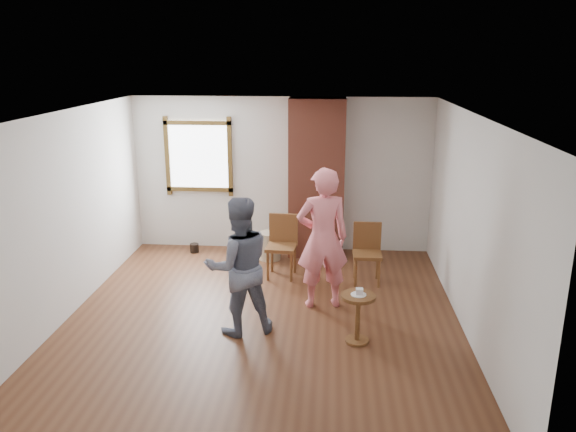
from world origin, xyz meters
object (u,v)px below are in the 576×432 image
object	(u,v)px
stoneware_crock	(270,246)
man	(239,266)
person_pink	(323,239)
dining_chair_right	(367,249)
dining_chair_left	(282,242)
side_table	(358,310)

from	to	relation	value
stoneware_crock	man	world-z (taller)	man
stoneware_crock	person_pink	size ratio (longest dim) A/B	0.24
dining_chair_right	person_pink	world-z (taller)	person_pink
stoneware_crock	dining_chair_right	distance (m)	1.75
man	dining_chair_left	bearing A→B (deg)	-122.84
stoneware_crock	person_pink	world-z (taller)	person_pink
dining_chair_left	person_pink	world-z (taller)	person_pink
stoneware_crock	dining_chair_left	xyz separation A→B (m)	(0.26, -0.66, 0.30)
stoneware_crock	dining_chair_right	bearing A→B (deg)	-27.61
side_table	person_pink	bearing A→B (deg)	114.23
man	person_pink	distance (m)	1.27
dining_chair_right	side_table	xyz separation A→B (m)	(-0.21, -1.87, -0.09)
dining_chair_left	man	size ratio (longest dim) A/B	0.56
stoneware_crock	dining_chair_right	size ratio (longest dim) A/B	0.52
man	person_pink	world-z (taller)	person_pink
dining_chair_left	dining_chair_right	distance (m)	1.28
dining_chair_left	side_table	bearing A→B (deg)	-57.76
man	person_pink	xyz separation A→B (m)	(0.98, 0.81, 0.10)
dining_chair_left	dining_chair_right	xyz separation A→B (m)	(1.27, -0.14, -0.03)
side_table	man	world-z (taller)	man
dining_chair_right	person_pink	distance (m)	1.19
stoneware_crock	person_pink	xyz separation A→B (m)	(0.89, -1.70, 0.72)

